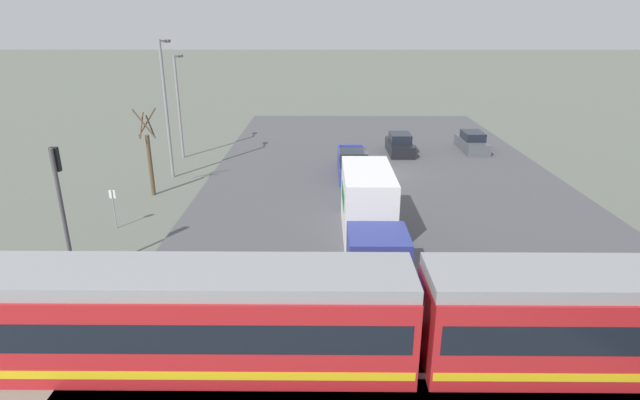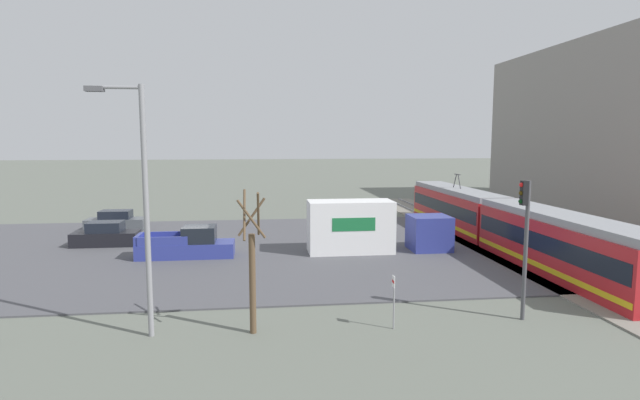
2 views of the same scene
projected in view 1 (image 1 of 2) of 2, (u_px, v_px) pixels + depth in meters
ground_plane at (382, 175)px, 34.81m from camera, size 320.00×320.00×0.00m
road_surface at (382, 174)px, 34.79m from camera, size 23.72×44.67×0.08m
rail_bed at (454, 363)px, 15.54m from camera, size 52.22×4.40×0.22m
light_rail_tram at (418, 319)px, 15.01m from camera, size 28.23×2.68×4.34m
box_truck at (369, 214)px, 23.40m from camera, size 2.39×9.08×3.26m
pickup_truck at (353, 165)px, 34.27m from camera, size 1.96×5.75×1.87m
sedan_car_0 at (400, 145)px, 39.91m from camera, size 1.85×4.24×1.60m
sedan_car_1 at (472, 143)px, 40.83m from camera, size 1.80×4.48×1.54m
traffic_light_pole at (61, 197)px, 19.61m from camera, size 0.28×0.47×5.56m
street_tree at (149, 157)px, 29.96m from camera, size 1.25×1.04×5.32m
street_lamp_near_crossing at (166, 101)px, 32.69m from camera, size 0.36×1.95×9.04m
street_lamp_mid_block at (179, 99)px, 37.86m from camera, size 0.36×1.95×7.76m
no_parking_sign at (114, 205)px, 25.39m from camera, size 0.32×0.08×2.06m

